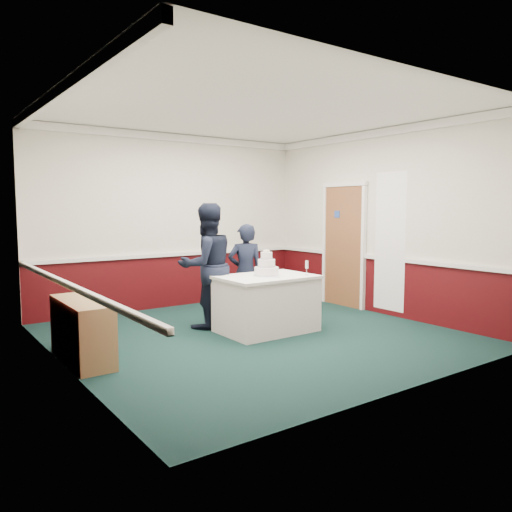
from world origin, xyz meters
TOP-DOWN VIEW (x-y plane):
  - ground at (0.00, 0.00)m, footprint 5.00×5.00m
  - room_shell at (0.08, 0.61)m, footprint 5.00×5.00m
  - sideboard at (-2.28, 0.20)m, footprint 0.41×1.20m
  - cake_table at (0.24, 0.10)m, footprint 1.32×0.92m
  - wedding_cake at (0.24, 0.10)m, footprint 0.35×0.35m
  - cake_knife at (0.21, -0.10)m, footprint 0.08×0.22m
  - champagne_flute at (0.74, -0.18)m, footprint 0.05×0.05m
  - person_man at (-0.32, 0.79)m, footprint 0.88×0.69m
  - person_woman at (0.41, 0.86)m, footprint 0.64×0.55m

SIDE VIEW (x-z plane):
  - ground at x=0.00m, z-range 0.00..0.00m
  - sideboard at x=-2.28m, z-range 0.00..0.70m
  - cake_table at x=0.24m, z-range 0.01..0.80m
  - person_woman at x=0.41m, z-range 0.00..1.49m
  - cake_knife at x=0.21m, z-range 0.79..0.79m
  - wedding_cake at x=0.24m, z-range 0.72..1.08m
  - person_man at x=-0.32m, z-range 0.00..1.80m
  - champagne_flute at x=0.74m, z-range 0.83..1.03m
  - room_shell at x=0.08m, z-range 0.47..3.47m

